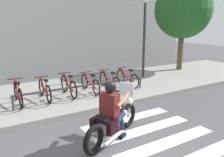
{
  "coord_description": "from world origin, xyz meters",
  "views": [
    {
      "loc": [
        -2.18,
        -3.45,
        2.68
      ],
      "look_at": [
        1.89,
        3.15,
        0.83
      ],
      "focal_mm": 37.09,
      "sensor_mm": 36.0,
      "label": 1
    }
  ],
  "objects_px": {
    "bicycle_0": "(18,93)",
    "tree_near_rack": "(183,10)",
    "bicycle_3": "(90,83)",
    "motorcycle": "(113,120)",
    "bike_rack": "(86,86)",
    "bicycle_4": "(109,81)",
    "bicycle_5": "(127,78)",
    "bicycle_2": "(69,86)",
    "rider": "(112,107)",
    "street_lamp": "(144,30)",
    "bicycle_1": "(45,90)"
  },
  "relations": [
    {
      "from": "tree_near_rack",
      "to": "bicycle_4",
      "type": "bearing_deg",
      "value": -165.9
    },
    {
      "from": "rider",
      "to": "tree_near_rack",
      "type": "bearing_deg",
      "value": 32.51
    },
    {
      "from": "bicycle_2",
      "to": "tree_near_rack",
      "type": "xyz_separation_m",
      "value": [
        7.14,
        1.37,
        2.87
      ]
    },
    {
      "from": "bike_rack",
      "to": "bicycle_3",
      "type": "bearing_deg",
      "value": 52.47
    },
    {
      "from": "bicycle_2",
      "to": "bike_rack",
      "type": "distance_m",
      "value": 0.7
    },
    {
      "from": "bicycle_4",
      "to": "tree_near_rack",
      "type": "height_order",
      "value": "tree_near_rack"
    },
    {
      "from": "bicycle_0",
      "to": "bicycle_5",
      "type": "xyz_separation_m",
      "value": [
        4.26,
        0.0,
        -0.02
      ]
    },
    {
      "from": "bicycle_4",
      "to": "bicycle_1",
      "type": "bearing_deg",
      "value": -179.97
    },
    {
      "from": "bike_rack",
      "to": "bicycle_4",
      "type": "bearing_deg",
      "value": 23.47
    },
    {
      "from": "bicycle_1",
      "to": "bicycle_4",
      "type": "bearing_deg",
      "value": 0.03
    },
    {
      "from": "rider",
      "to": "bicycle_3",
      "type": "distance_m",
      "value": 3.54
    },
    {
      "from": "motorcycle",
      "to": "rider",
      "type": "relative_size",
      "value": 1.4
    },
    {
      "from": "bicycle_5",
      "to": "bike_rack",
      "type": "relative_size",
      "value": 0.34
    },
    {
      "from": "motorcycle",
      "to": "bicycle_2",
      "type": "height_order",
      "value": "motorcycle"
    },
    {
      "from": "bicycle_1",
      "to": "bicycle_2",
      "type": "height_order",
      "value": "bicycle_2"
    },
    {
      "from": "rider",
      "to": "bicycle_0",
      "type": "distance_m",
      "value": 3.66
    },
    {
      "from": "bicycle_5",
      "to": "bicycle_3",
      "type": "bearing_deg",
      "value": 180.0
    },
    {
      "from": "bicycle_1",
      "to": "street_lamp",
      "type": "bearing_deg",
      "value": 10.83
    },
    {
      "from": "street_lamp",
      "to": "bicycle_0",
      "type": "bearing_deg",
      "value": -170.7
    },
    {
      "from": "bicycle_1",
      "to": "bike_rack",
      "type": "relative_size",
      "value": 0.33
    },
    {
      "from": "rider",
      "to": "bike_rack",
      "type": "xyz_separation_m",
      "value": [
        0.68,
        2.79,
        -0.26
      ]
    },
    {
      "from": "bicycle_3",
      "to": "bicycle_0",
      "type": "bearing_deg",
      "value": -179.97
    },
    {
      "from": "tree_near_rack",
      "to": "motorcycle",
      "type": "bearing_deg",
      "value": -147.41
    },
    {
      "from": "rider",
      "to": "bicycle_5",
      "type": "relative_size",
      "value": 0.88
    },
    {
      "from": "bicycle_0",
      "to": "bike_rack",
      "type": "relative_size",
      "value": 0.34
    },
    {
      "from": "bicycle_4",
      "to": "bicycle_5",
      "type": "xyz_separation_m",
      "value": [
        0.85,
        -0.0,
        0.0
      ]
    },
    {
      "from": "rider",
      "to": "street_lamp",
      "type": "bearing_deg",
      "value": 44.12
    },
    {
      "from": "bicycle_3",
      "to": "bicycle_5",
      "type": "bearing_deg",
      "value": -0.0
    },
    {
      "from": "bicycle_4",
      "to": "tree_near_rack",
      "type": "relative_size",
      "value": 0.34
    },
    {
      "from": "rider",
      "to": "motorcycle",
      "type": "bearing_deg",
      "value": 24.12
    },
    {
      "from": "bicycle_0",
      "to": "bicycle_1",
      "type": "relative_size",
      "value": 1.03
    },
    {
      "from": "bicycle_0",
      "to": "bicycle_4",
      "type": "bearing_deg",
      "value": 0.03
    },
    {
      "from": "bicycle_0",
      "to": "tree_near_rack",
      "type": "height_order",
      "value": "tree_near_rack"
    },
    {
      "from": "bicycle_4",
      "to": "bike_rack",
      "type": "distance_m",
      "value": 1.4
    },
    {
      "from": "street_lamp",
      "to": "tree_near_rack",
      "type": "bearing_deg",
      "value": 7.74
    },
    {
      "from": "bicycle_2",
      "to": "bicycle_4",
      "type": "distance_m",
      "value": 1.71
    },
    {
      "from": "bicycle_1",
      "to": "street_lamp",
      "type": "relative_size",
      "value": 0.42
    },
    {
      "from": "motorcycle",
      "to": "rider",
      "type": "distance_m",
      "value": 0.38
    },
    {
      "from": "motorcycle",
      "to": "bicycle_5",
      "type": "bearing_deg",
      "value": 50.41
    },
    {
      "from": "motorcycle",
      "to": "bicycle_0",
      "type": "height_order",
      "value": "motorcycle"
    },
    {
      "from": "bicycle_3",
      "to": "tree_near_rack",
      "type": "distance_m",
      "value": 7.05
    },
    {
      "from": "bicycle_2",
      "to": "bicycle_3",
      "type": "bearing_deg",
      "value": 0.1
    },
    {
      "from": "bicycle_3",
      "to": "bicycle_5",
      "type": "distance_m",
      "value": 1.71
    },
    {
      "from": "rider",
      "to": "bicycle_5",
      "type": "height_order",
      "value": "rider"
    },
    {
      "from": "bicycle_5",
      "to": "bike_rack",
      "type": "bearing_deg",
      "value": -165.41
    },
    {
      "from": "bicycle_5",
      "to": "bicycle_2",
      "type": "bearing_deg",
      "value": -179.97
    },
    {
      "from": "bicycle_0",
      "to": "bicycle_1",
      "type": "height_order",
      "value": "bicycle_0"
    },
    {
      "from": "motorcycle",
      "to": "bike_rack",
      "type": "distance_m",
      "value": 2.82
    },
    {
      "from": "motorcycle",
      "to": "bicycle_2",
      "type": "distance_m",
      "value": 3.32
    },
    {
      "from": "tree_near_rack",
      "to": "rider",
      "type": "bearing_deg",
      "value": -147.49
    }
  ]
}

